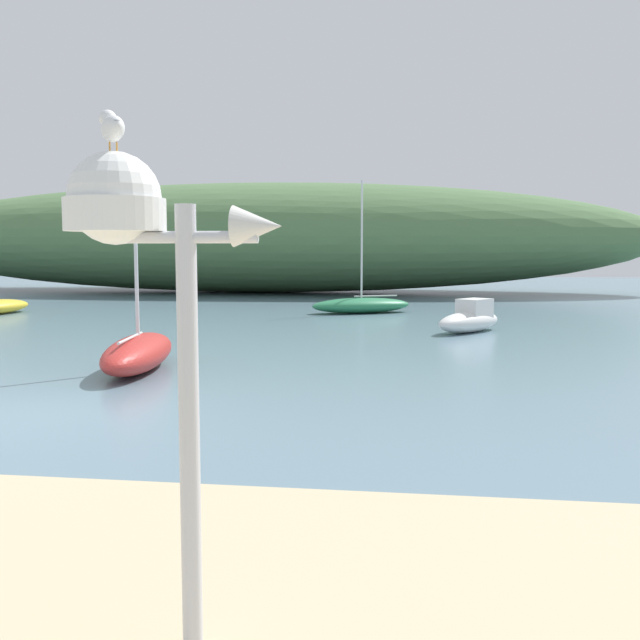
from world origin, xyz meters
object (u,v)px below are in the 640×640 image
object	(u,v)px
seagull_on_radar	(112,126)
sailboat_mid_channel	(361,305)
sailboat_near_shore	(138,353)
mast_structure	(135,239)
motorboat_far_right	(470,319)

from	to	relation	value
seagull_on_radar	sailboat_mid_channel	bearing A→B (deg)	91.33
seagull_on_radar	sailboat_mid_channel	world-z (taller)	sailboat_mid_channel
sailboat_near_shore	sailboat_mid_channel	xyz separation A→B (m)	(3.62, 14.71, -0.06)
mast_structure	seagull_on_radar	xyz separation A→B (m)	(-0.12, 0.01, 0.63)
mast_structure	sailboat_near_shore	size ratio (longest dim) A/B	0.72
sailboat_near_shore	sailboat_mid_channel	bearing A→B (deg)	76.17
sailboat_near_shore	seagull_on_radar	bearing A→B (deg)	-68.34
sailboat_near_shore	mast_structure	bearing A→B (deg)	-67.80
sailboat_near_shore	motorboat_far_right	world-z (taller)	sailboat_near_shore
seagull_on_radar	sailboat_mid_channel	xyz separation A→B (m)	(-0.59, 25.31, -2.95)
motorboat_far_right	seagull_on_radar	bearing A→B (deg)	-100.02
sailboat_mid_channel	sailboat_near_shore	bearing A→B (deg)	-103.83
sailboat_mid_channel	motorboat_far_right	world-z (taller)	sailboat_mid_channel
sailboat_mid_channel	motorboat_far_right	size ratio (longest dim) A/B	1.77
seagull_on_radar	motorboat_far_right	xyz separation A→B (m)	(3.35, 18.97, -2.87)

